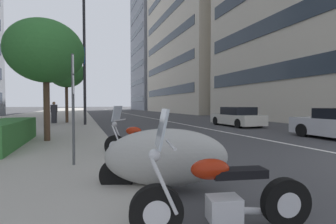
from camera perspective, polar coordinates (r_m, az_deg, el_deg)
sidewalk_right_plaza at (r=32.66m, az=-27.68°, el=-0.95°), size 160.00×10.04×0.15m
lane_centre_stripe at (r=38.15m, az=-9.46°, el=-0.52°), size 110.00×0.16×0.01m
motorcycle_under_tarp at (r=2.91m, az=12.82°, el=-19.88°), size 0.73×2.17×1.46m
motorcycle_nearest_camera at (r=4.03m, az=-0.65°, el=-11.26°), size 1.45×2.27×1.10m
motorcycle_second_in_row at (r=6.43m, az=-7.45°, el=-7.77°), size 1.39×1.78×1.48m
car_following_behind at (r=17.06m, az=16.79°, el=-1.26°), size 4.14×1.97×1.36m
parking_sign_by_curb at (r=5.58m, az=-22.50°, el=3.76°), size 0.32×0.06×2.50m
street_lamp_with_banners at (r=17.27m, az=-19.24°, el=14.95°), size 1.26×2.06×9.12m
clipped_hedge_bed at (r=9.39m, az=-35.56°, el=-4.33°), size 4.55×1.10×0.83m
street_tree_near_plaza_corner at (r=10.01m, az=-28.13°, el=13.07°), size 2.75×2.75×4.54m
street_tree_far_plaza at (r=19.55m, az=-23.98°, el=8.91°), size 2.69×2.69×5.00m
pedestrian_on_plaza at (r=19.13m, az=-26.49°, el=-0.08°), size 0.39×0.47×1.60m
office_tower_mid_left at (r=75.32m, az=-1.58°, el=16.32°), size 18.09×16.28×40.89m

